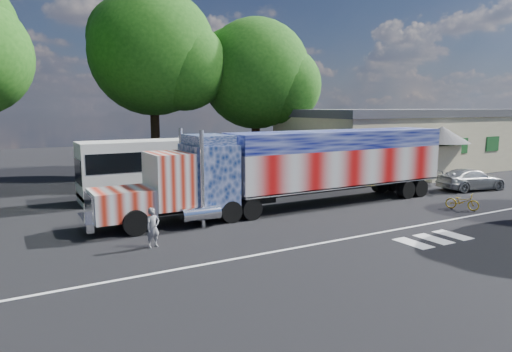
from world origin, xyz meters
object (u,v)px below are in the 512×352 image
tree_n_mid (155,53)px  woman (153,228)px  coach_bus (181,166)px  semi_truck (302,166)px  parked_car (471,179)px  bicycle (462,202)px  tree_ne_a (258,75)px

tree_n_mid → woman: bearing=-108.1°
coach_bus → tree_n_mid: (1.42, 9.01, 7.75)m
semi_truck → coach_bus: 7.88m
coach_bus → woman: size_ratio=7.59×
coach_bus → parked_car: 18.88m
bicycle → tree_ne_a: tree_ne_a is taller
bicycle → tree_n_mid: (-10.12, 20.18, 9.11)m
semi_truck → woman: 9.77m
tree_n_mid → bicycle: bearing=-63.4°
woman → tree_ne_a: tree_ne_a is taller
coach_bus → woman: coach_bus is taller
semi_truck → tree_ne_a: (4.95, 13.50, 5.79)m
parked_car → tree_n_mid: tree_n_mid is taller
semi_truck → tree_ne_a: size_ratio=1.63×
parked_car → coach_bus: bearing=76.2°
semi_truck → tree_n_mid: tree_n_mid is taller
semi_truck → bicycle: semi_truck is taller
woman → coach_bus: bearing=48.4°
semi_truck → tree_n_mid: (-3.06, 15.47, 7.29)m
bicycle → tree_n_mid: size_ratio=0.11×
bicycle → tree_ne_a: bearing=68.6°
woman → tree_n_mid: size_ratio=0.11×
bicycle → woman: bearing=146.3°
parked_car → woman: (-21.91, -1.96, 0.10)m
semi_truck → parked_car: semi_truck is taller
bicycle → semi_truck: bearing=118.3°
parked_car → tree_n_mid: bearing=53.6°
coach_bus → bicycle: size_ratio=7.15×
coach_bus → tree_ne_a: (9.43, 7.03, 6.25)m
coach_bus → tree_n_mid: bearing=81.0°
woman → parked_car: bearing=-10.5°
coach_bus → bicycle: (11.54, -11.17, -1.35)m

